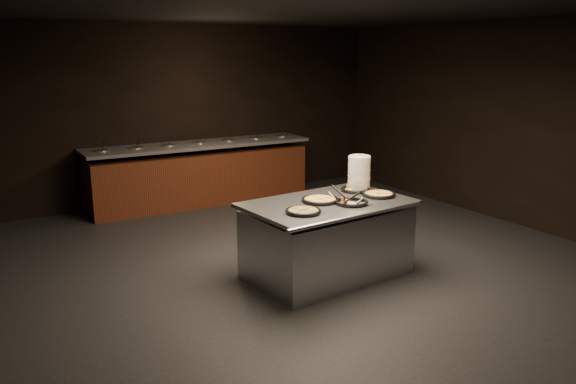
# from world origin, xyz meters

# --- Properties ---
(room) EXTENTS (7.02, 8.02, 2.92)m
(room) POSITION_xyz_m (0.00, 0.00, 1.45)
(room) COLOR black
(room) RESTS_ON ground
(salad_bar) EXTENTS (3.70, 0.83, 1.18)m
(salad_bar) POSITION_xyz_m (0.00, 3.56, 0.44)
(salad_bar) COLOR #5A2B15
(salad_bar) RESTS_ON ground
(serving_counter) EXTENTS (1.87, 1.29, 0.85)m
(serving_counter) POSITION_xyz_m (0.02, -0.09, 0.41)
(serving_counter) COLOR silver
(serving_counter) RESTS_ON ground
(plate_stack) EXTENTS (0.26, 0.26, 0.40)m
(plate_stack) POSITION_xyz_m (0.67, 0.20, 1.04)
(plate_stack) COLOR silver
(plate_stack) RESTS_ON serving_counter
(pan_veggie_whole) EXTENTS (0.37, 0.37, 0.04)m
(pan_veggie_whole) POSITION_xyz_m (-0.44, -0.33, 0.87)
(pan_veggie_whole) COLOR black
(pan_veggie_whole) RESTS_ON serving_counter
(pan_cheese_whole) EXTENTS (0.41, 0.41, 0.04)m
(pan_cheese_whole) POSITION_xyz_m (-0.04, -0.04, 0.87)
(pan_cheese_whole) COLOR black
(pan_cheese_whole) RESTS_ON serving_counter
(pan_cheese_slices_a) EXTENTS (0.34, 0.34, 0.04)m
(pan_cheese_slices_a) POSITION_xyz_m (0.59, 0.15, 0.87)
(pan_cheese_slices_a) COLOR black
(pan_cheese_slices_a) RESTS_ON serving_counter
(pan_cheese_slices_b) EXTENTS (0.36, 0.36, 0.04)m
(pan_cheese_slices_b) POSITION_xyz_m (0.19, -0.30, 0.87)
(pan_cheese_slices_b) COLOR black
(pan_cheese_slices_b) RESTS_ON serving_counter
(pan_veggie_slices) EXTENTS (0.38, 0.38, 0.04)m
(pan_veggie_slices) POSITION_xyz_m (0.67, -0.17, 0.87)
(pan_veggie_slices) COLOR black
(pan_veggie_slices) RESTS_ON serving_counter
(server_left) EXTENTS (0.19, 0.33, 0.17)m
(server_left) POSITION_xyz_m (0.12, -0.10, 0.93)
(server_left) COLOR silver
(server_left) RESTS_ON serving_counter
(server_right) EXTENTS (0.32, 0.11, 0.15)m
(server_right) POSITION_xyz_m (0.17, -0.40, 0.92)
(server_right) COLOR silver
(server_right) RESTS_ON serving_counter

